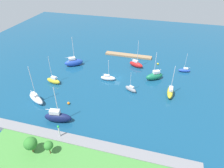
% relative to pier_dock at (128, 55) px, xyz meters
% --- Properties ---
extents(water, '(160.00, 160.00, 0.00)m').
position_rel_pier_dock_xyz_m(water, '(0.58, 19.78, -0.38)').
color(water, navy).
rests_on(water, ground).
extents(pier_dock, '(21.60, 2.86, 0.76)m').
position_rel_pier_dock_xyz_m(pier_dock, '(0.00, 0.00, 0.00)').
color(pier_dock, '#997A56').
rests_on(pier_dock, ground).
extents(breakwater, '(56.80, 3.04, 1.47)m').
position_rel_pier_dock_xyz_m(breakwater, '(0.58, 53.31, 0.35)').
color(breakwater, gray).
rests_on(breakwater, ground).
extents(shoreline_park, '(45.41, 12.25, 1.26)m').
position_rel_pier_dock_xyz_m(shoreline_park, '(0.58, 58.82, 0.25)').
color(shoreline_park, '#478C3D').
rests_on(shoreline_park, ground).
extents(harbor_beacon, '(0.56, 0.56, 3.73)m').
position_rel_pier_dock_xyz_m(harbor_beacon, '(7.22, 53.31, 3.24)').
color(harbor_beacon, silver).
rests_on(harbor_beacon, breakwater).
extents(park_tree_center, '(3.11, 3.11, 4.54)m').
position_rel_pier_dock_xyz_m(park_tree_center, '(11.28, 59.22, 3.84)').
color(park_tree_center, brown).
rests_on(park_tree_center, shoreline_park).
extents(park_tree_midwest, '(2.16, 2.16, 3.88)m').
position_rel_pier_dock_xyz_m(park_tree_midwest, '(7.03, 58.54, 3.65)').
color(park_tree_midwest, brown).
rests_on(park_tree_midwest, shoreline_park).
extents(sailboat_yellow_along_channel, '(5.88, 2.64, 11.03)m').
position_rel_pier_dock_xyz_m(sailboat_yellow_along_channel, '(22.27, 29.73, 0.83)').
color(sailboat_yellow_along_channel, yellow).
rests_on(sailboat_yellow_along_channel, water).
extents(sailboat_blue_near_pier, '(8.01, 6.37, 12.87)m').
position_rel_pier_dock_xyz_m(sailboat_blue_near_pier, '(20.64, 15.23, 1.29)').
color(sailboat_blue_near_pier, '#2347B2').
rests_on(sailboat_blue_near_pier, water).
extents(sailboat_white_by_breakwater, '(7.47, 5.15, 13.30)m').
position_rel_pier_dock_xyz_m(sailboat_white_by_breakwater, '(22.28, 41.02, 0.96)').
color(sailboat_white_by_breakwater, white).
rests_on(sailboat_white_by_breakwater, water).
extents(sailboat_green_west_end, '(7.14, 5.86, 11.36)m').
position_rel_pier_dock_xyz_m(sailboat_green_west_end, '(-13.61, 17.07, 1.15)').
color(sailboat_green_west_end, '#19724C').
rests_on(sailboat_green_west_end, water).
extents(sailboat_gray_far_south, '(4.70, 3.38, 7.60)m').
position_rel_pier_dock_xyz_m(sailboat_gray_far_south, '(-6.34, 27.05, 0.58)').
color(sailboat_gray_far_south, gray).
rests_on(sailboat_gray_far_south, water).
extents(sailboat_navy_lone_south, '(8.25, 3.74, 12.17)m').
position_rel_pier_dock_xyz_m(sailboat_navy_lone_south, '(11.07, 47.25, 1.31)').
color(sailboat_navy_lone_south, '#141E4C').
rests_on(sailboat_navy_lone_south, water).
extents(sailboat_red_mid_basin, '(6.52, 4.04, 11.80)m').
position_rel_pier_dock_xyz_m(sailboat_red_mid_basin, '(-5.20, 9.23, 0.91)').
color(sailboat_red_mid_basin, red).
rests_on(sailboat_red_mid_basin, water).
extents(sailboat_yellow_center_basin, '(2.22, 6.98, 11.16)m').
position_rel_pier_dock_xyz_m(sailboat_yellow_center_basin, '(-19.75, 25.82, 1.09)').
color(sailboat_yellow_center_basin, yellow).
rests_on(sailboat_yellow_center_basin, water).
extents(sailboat_blue_inner_mooring, '(4.96, 2.25, 8.10)m').
position_rel_pier_dock_xyz_m(sailboat_blue_inner_mooring, '(-24.90, 8.10, 0.40)').
color(sailboat_blue_inner_mooring, '#2347B2').
rests_on(sailboat_blue_inner_mooring, water).
extents(sailboat_white_lone_north, '(5.78, 2.42, 8.52)m').
position_rel_pier_dock_xyz_m(sailboat_white_lone_north, '(3.36, 22.29, 0.62)').
color(sailboat_white_lone_north, white).
rests_on(sailboat_white_lone_north, water).
extents(mooring_buoy_orange, '(0.90, 0.90, 0.90)m').
position_rel_pier_dock_xyz_m(mooring_buoy_orange, '(11.60, 39.46, 0.07)').
color(mooring_buoy_orange, orange).
rests_on(mooring_buoy_orange, water).
extents(mooring_buoy_yellow, '(0.87, 0.87, 0.87)m').
position_rel_pier_dock_xyz_m(mooring_buoy_yellow, '(-14.01, 4.84, 0.05)').
color(mooring_buoy_yellow, yellow).
rests_on(mooring_buoy_yellow, water).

